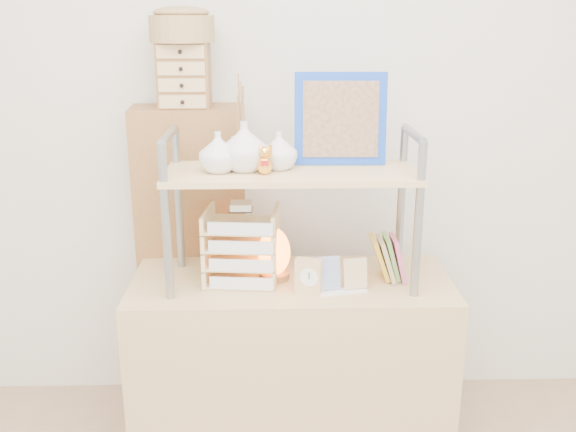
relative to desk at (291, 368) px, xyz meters
name	(u,v)px	position (x,y,z in m)	size (l,w,h in m)	color
room_shell	(304,17)	(0.00, -0.81, 1.32)	(3.42, 3.41, 2.61)	silver
desk	(291,368)	(0.00, 0.00, 0.00)	(1.20, 0.50, 0.75)	tan
cabinet	(194,263)	(-0.41, 0.37, 0.30)	(0.45, 0.24, 1.35)	brown
hutch	(282,165)	(-0.03, 0.01, 0.82)	(0.90, 0.34, 0.76)	gray
letter_tray	(242,250)	(-0.18, 0.00, 0.50)	(0.27, 0.26, 0.30)	#D4B27F
salt_lamp	(274,253)	(-0.06, 0.02, 0.48)	(0.13, 0.12, 0.20)	brown
desk_clock	(309,277)	(0.06, -0.13, 0.44)	(0.10, 0.07, 0.13)	tan
postcard_stand	(341,282)	(0.18, -0.11, 0.41)	(0.19, 0.09, 0.13)	white
drawer_chest	(184,75)	(-0.41, 0.35, 1.10)	(0.20, 0.16, 0.25)	brown
woven_basket	(182,29)	(-0.41, 0.35, 1.28)	(0.25, 0.25, 0.10)	olive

